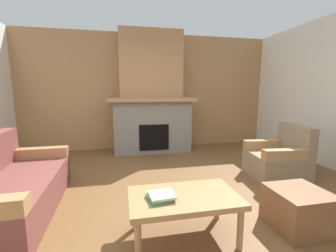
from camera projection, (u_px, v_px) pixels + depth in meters
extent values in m
plane|color=brown|center=(181.00, 204.00, 2.72)|extent=(9.00, 9.00, 0.00)
cube|color=#A87A4C|center=(149.00, 92.00, 5.42)|extent=(6.00, 0.12, 2.70)
cube|color=gray|center=(152.00, 126.00, 5.14)|extent=(1.70, 0.70, 1.15)
cube|color=black|center=(154.00, 137.00, 4.85)|extent=(0.64, 0.08, 0.56)
cube|color=#A87A4C|center=(152.00, 99.00, 5.00)|extent=(1.90, 0.82, 0.08)
cube|color=#A87A4C|center=(151.00, 65.00, 5.02)|extent=(1.40, 0.50, 1.47)
cube|color=brown|center=(15.00, 196.00, 2.51)|extent=(0.90, 1.83, 0.40)
cube|color=#A87A4C|center=(37.00, 153.00, 3.26)|extent=(0.84, 0.19, 0.15)
cube|color=#847056|center=(275.00, 166.00, 3.53)|extent=(0.84, 0.84, 0.40)
cube|color=#847056|center=(296.00, 139.00, 3.49)|extent=(0.22, 0.77, 0.45)
cube|color=#A87A4C|center=(266.00, 144.00, 3.79)|extent=(0.77, 0.22, 0.15)
cube|color=#A87A4C|center=(289.00, 155.00, 3.18)|extent=(0.77, 0.22, 0.15)
cube|color=#A87A4C|center=(184.00, 198.00, 2.04)|extent=(1.00, 0.60, 0.05)
cylinder|color=#A87A4C|center=(138.00, 243.00, 1.75)|extent=(0.06, 0.06, 0.38)
cylinder|color=#A87A4C|center=(240.00, 229.00, 1.93)|extent=(0.06, 0.06, 0.38)
cylinder|color=#A87A4C|center=(135.00, 211.00, 2.22)|extent=(0.06, 0.06, 0.38)
cylinder|color=#A87A4C|center=(217.00, 202.00, 2.39)|extent=(0.06, 0.06, 0.38)
cube|color=brown|center=(298.00, 209.00, 2.23)|extent=(0.52, 0.52, 0.40)
cube|color=#3D7F4C|center=(160.00, 198.00, 1.95)|extent=(0.24, 0.24, 0.03)
cube|color=beige|center=(162.00, 195.00, 1.95)|extent=(0.24, 0.22, 0.02)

